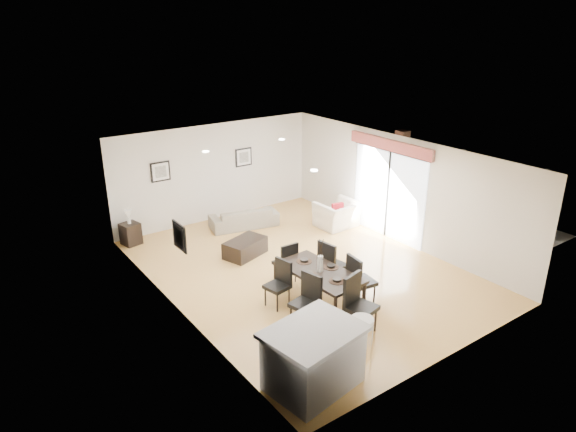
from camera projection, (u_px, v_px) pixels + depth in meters
ground at (302, 270)px, 11.69m from camera, size 8.00×8.00×0.00m
wall_back at (216, 172)px, 14.23m from camera, size 6.00×0.04×2.70m
wall_front at (454, 288)px, 8.18m from camera, size 6.00×0.04×2.70m
wall_left at (175, 248)px, 9.57m from camera, size 0.04×8.00×2.70m
wall_right at (398, 189)px, 12.83m from camera, size 0.04×8.00×2.70m
ceiling at (303, 154)px, 10.71m from camera, size 6.00×8.00×0.02m
sofa at (244, 217)px, 14.00m from camera, size 1.95×1.11×0.54m
armchair at (338, 215)px, 13.96m from camera, size 1.11×0.98×0.71m
courtyard_plant_a at (485, 212)px, 14.23m from camera, size 0.72×0.68×0.64m
courtyard_plant_b at (410, 191)px, 15.96m from camera, size 0.40×0.40×0.61m
dining_table at (320, 274)px, 10.05m from camera, size 1.01×1.84×0.74m
dining_chair_wnear at (308, 297)px, 9.43m from camera, size 0.55×0.55×1.02m
dining_chair_wfar at (280, 280)px, 10.11m from camera, size 0.50×0.50×0.95m
dining_chair_enear at (358, 278)px, 10.09m from camera, size 0.53×0.53×1.05m
dining_chair_efar at (330, 262)px, 10.75m from camera, size 0.54×0.54×1.05m
dining_chair_head at (357, 300)px, 9.23m from camera, size 0.59×0.59×1.10m
dining_chair_foot at (287, 261)px, 10.94m from camera, size 0.43×0.43×0.94m
vase at (320, 258)px, 9.92m from camera, size 0.87×1.33×0.68m
coffee_table at (245, 248)px, 12.32m from camera, size 1.16×0.90×0.41m
side_table at (131, 234)px, 12.92m from camera, size 0.49×0.49×0.56m
table_lamp at (128, 215)px, 12.73m from camera, size 0.19×0.19×0.35m
cushion at (338, 209)px, 13.75m from camera, size 0.34×0.16×0.33m
kitchen_island at (313, 358)px, 7.85m from camera, size 1.59×1.32×1.01m
bar_stool at (362, 325)px, 8.32m from camera, size 0.38×0.38×0.84m
framed_print_back_left at (160, 172)px, 13.23m from camera, size 0.52×0.04×0.52m
framed_print_back_right at (244, 157)px, 14.59m from camera, size 0.52×0.04×0.52m
framed_print_left_wall at (179, 236)px, 9.33m from camera, size 0.04×0.52×0.52m
sliding_door at (389, 175)px, 12.92m from camera, size 0.12×2.70×2.57m
courtyard at (449, 176)px, 15.36m from camera, size 6.00×6.00×2.00m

